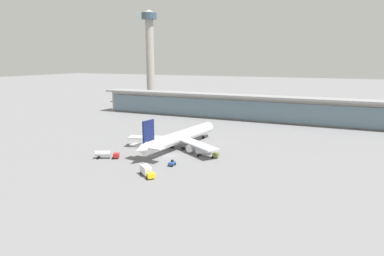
{
  "coord_description": "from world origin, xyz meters",
  "views": [
    {
      "loc": [
        57.4,
        -108.36,
        35.96
      ],
      "look_at": [
        0.0,
        20.77,
        6.83
      ],
      "focal_mm": 31.13,
      "sensor_mm": 36.0,
      "label": 1
    }
  ],
  "objects_px": {
    "airliner_on_stand": "(179,137)",
    "service_truck_under_wing_blue": "(172,163)",
    "control_tower": "(150,51)",
    "service_truck_mid_apron_olive": "(206,153)",
    "service_truck_by_tail_yellow": "(147,171)",
    "service_truck_near_nose_red": "(106,154)"
  },
  "relations": [
    {
      "from": "airliner_on_stand",
      "to": "service_truck_mid_apron_olive",
      "type": "distance_m",
      "value": 16.55
    },
    {
      "from": "service_truck_under_wing_blue",
      "to": "airliner_on_stand",
      "type": "bearing_deg",
      "value": 109.67
    },
    {
      "from": "service_truck_near_nose_red",
      "to": "control_tower",
      "type": "height_order",
      "value": "control_tower"
    },
    {
      "from": "control_tower",
      "to": "service_truck_mid_apron_olive",
      "type": "bearing_deg",
      "value": -51.59
    },
    {
      "from": "service_truck_by_tail_yellow",
      "to": "control_tower",
      "type": "bearing_deg",
      "value": 120.37
    },
    {
      "from": "airliner_on_stand",
      "to": "service_truck_mid_apron_olive",
      "type": "xyz_separation_m",
      "value": [
        14.71,
        -6.99,
        -2.97
      ]
    },
    {
      "from": "service_truck_mid_apron_olive",
      "to": "service_truck_by_tail_yellow",
      "type": "xyz_separation_m",
      "value": [
        -9.41,
        -27.08,
        -0.02
      ]
    },
    {
      "from": "service_truck_under_wing_blue",
      "to": "service_truck_mid_apron_olive",
      "type": "distance_m",
      "value": 16.32
    },
    {
      "from": "service_truck_by_tail_yellow",
      "to": "control_tower",
      "type": "xyz_separation_m",
      "value": [
        -87.54,
        149.36,
        41.27
      ]
    },
    {
      "from": "airliner_on_stand",
      "to": "service_truck_under_wing_blue",
      "type": "bearing_deg",
      "value": -70.33
    },
    {
      "from": "airliner_on_stand",
      "to": "service_truck_mid_apron_olive",
      "type": "bearing_deg",
      "value": -25.42
    },
    {
      "from": "airliner_on_stand",
      "to": "service_truck_mid_apron_olive",
      "type": "height_order",
      "value": "airliner_on_stand"
    },
    {
      "from": "service_truck_under_wing_blue",
      "to": "control_tower",
      "type": "bearing_deg",
      "value": 123.3
    },
    {
      "from": "service_truck_near_nose_red",
      "to": "control_tower",
      "type": "distance_m",
      "value": 158.65
    },
    {
      "from": "airliner_on_stand",
      "to": "service_truck_near_nose_red",
      "type": "height_order",
      "value": "airliner_on_stand"
    },
    {
      "from": "service_truck_near_nose_red",
      "to": "control_tower",
      "type": "bearing_deg",
      "value": 114.62
    },
    {
      "from": "airliner_on_stand",
      "to": "service_truck_by_tail_yellow",
      "type": "xyz_separation_m",
      "value": [
        5.3,
        -34.07,
        -2.99
      ]
    },
    {
      "from": "airliner_on_stand",
      "to": "control_tower",
      "type": "bearing_deg",
      "value": 125.5
    },
    {
      "from": "service_truck_under_wing_blue",
      "to": "control_tower",
      "type": "relative_size",
      "value": 0.04
    },
    {
      "from": "service_truck_under_wing_blue",
      "to": "service_truck_mid_apron_olive",
      "type": "relative_size",
      "value": 0.34
    },
    {
      "from": "service_truck_under_wing_blue",
      "to": "service_truck_near_nose_red",
      "type": "bearing_deg",
      "value": -175.11
    },
    {
      "from": "airliner_on_stand",
      "to": "control_tower",
      "type": "xyz_separation_m",
      "value": [
        -82.24,
        115.29,
        38.28
      ]
    }
  ]
}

